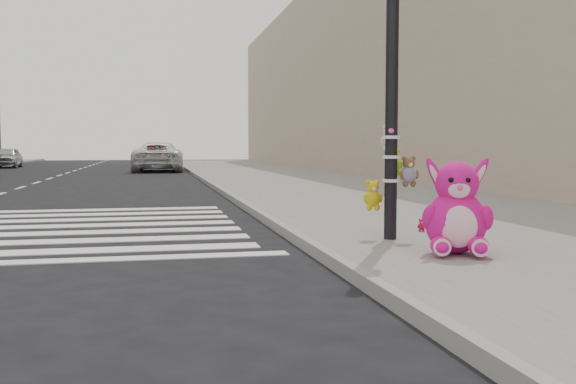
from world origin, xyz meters
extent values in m
plane|color=black|center=(0.00, 0.00, 0.00)|extent=(120.00, 120.00, 0.00)
cube|color=slate|center=(5.00, 10.00, 0.07)|extent=(7.00, 80.00, 0.14)
cube|color=gray|center=(1.55, 10.00, 0.07)|extent=(0.12, 80.00, 0.15)
cube|color=#BAA38E|center=(10.50, 20.00, 5.00)|extent=(5.00, 60.00, 10.00)
cylinder|color=black|center=(2.60, 1.80, 2.14)|extent=(0.16, 0.16, 4.00)
cylinder|color=white|center=(2.60, 1.80, 0.89)|extent=(0.22, 0.22, 0.04)
cylinder|color=white|center=(2.60, 1.80, 1.19)|extent=(0.22, 0.22, 0.04)
cylinder|color=white|center=(2.60, 1.80, 1.44)|extent=(0.22, 0.22, 0.04)
ellipsoid|color=#E01289|center=(2.62, 0.38, 0.24)|extent=(0.33, 0.42, 0.20)
ellipsoid|color=#E01289|center=(2.99, 0.25, 0.24)|extent=(0.33, 0.42, 0.20)
ellipsoid|color=#E01289|center=(2.90, 0.60, 0.49)|extent=(0.85, 0.78, 0.69)
ellipsoid|color=#F9BFD1|center=(2.83, 0.37, 0.47)|extent=(0.41, 0.25, 0.46)
sphere|color=#E01289|center=(2.90, 0.60, 0.92)|extent=(0.61, 0.61, 0.48)
ellipsoid|color=#E01289|center=(2.71, 0.69, 0.99)|extent=(0.34, 0.20, 0.48)
ellipsoid|color=#E01289|center=(3.12, 0.55, 0.99)|extent=(0.34, 0.20, 0.48)
imported|color=silver|center=(0.00, 29.26, 0.78)|extent=(2.82, 5.71, 1.56)
imported|color=#581E19|center=(-0.07, 42.72, 0.73)|extent=(2.55, 5.19, 1.45)
imported|color=#ACACB1|center=(-9.27, 37.28, 0.65)|extent=(1.67, 3.87, 1.30)
camera|label=1|loc=(-0.38, -5.90, 1.32)|focal=40.00mm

